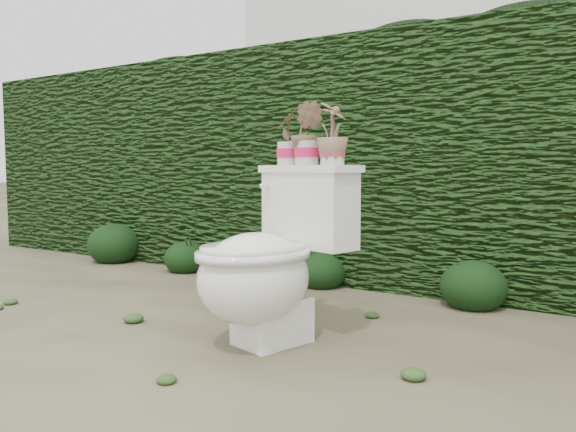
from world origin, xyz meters
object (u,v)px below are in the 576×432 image
Objects in this scene: toilet at (269,263)px; potted_plant_right at (332,135)px; potted_plant_left at (288,138)px; potted_plant_center at (307,136)px.

toilet is 3.03× the size of potted_plant_right.
potted_plant_left is 0.95× the size of potted_plant_center.
potted_plant_center is at bearing 93.74° from toilet.
potted_plant_center reaches higher than potted_plant_left.
potted_plant_left is at bearing 120.45° from toilet.
toilet is at bearing -6.00° from potted_plant_left.
potted_plant_right is at bearing 58.87° from toilet.
toilet is 0.60m from potted_plant_center.
potted_plant_right is (0.20, 0.19, 0.55)m from toilet.
potted_plant_right is (0.27, -0.08, 0.00)m from potted_plant_left.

